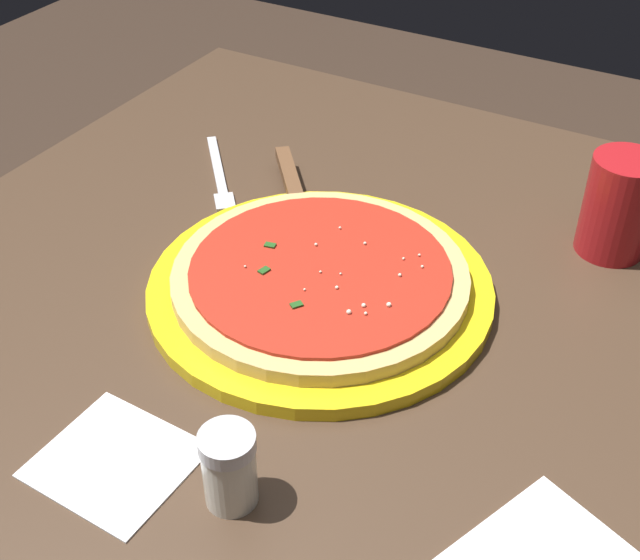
{
  "coord_description": "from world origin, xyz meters",
  "views": [
    {
      "loc": [
        -0.61,
        -0.37,
        1.33
      ],
      "look_at": [
        -0.0,
        -0.02,
        0.78
      ],
      "focal_mm": 47.48,
      "sensor_mm": 36.0,
      "label": 1
    }
  ],
  "objects_px": {
    "pizza": "(320,276)",
    "cup_tall_drink": "(618,206)",
    "napkin_folded_right": "(115,461)",
    "parmesan_shaker": "(229,468)",
    "pizza_server": "(295,195)",
    "serving_plate": "(320,289)",
    "fork": "(219,176)"
  },
  "relations": [
    {
      "from": "serving_plate",
      "to": "pizza_server",
      "type": "xyz_separation_m",
      "value": [
        0.13,
        0.11,
        0.01
      ]
    },
    {
      "from": "cup_tall_drink",
      "to": "serving_plate",
      "type": "bearing_deg",
      "value": 133.95
    },
    {
      "from": "pizza",
      "to": "cup_tall_drink",
      "type": "relative_size",
      "value": 2.67
    },
    {
      "from": "cup_tall_drink",
      "to": "parmesan_shaker",
      "type": "relative_size",
      "value": 1.59
    },
    {
      "from": "serving_plate",
      "to": "pizza_server",
      "type": "bearing_deg",
      "value": 39.98
    },
    {
      "from": "pizza",
      "to": "napkin_folded_right",
      "type": "relative_size",
      "value": 2.49
    },
    {
      "from": "cup_tall_drink",
      "to": "parmesan_shaker",
      "type": "bearing_deg",
      "value": 160.65
    },
    {
      "from": "serving_plate",
      "to": "fork",
      "type": "xyz_separation_m",
      "value": [
        0.15,
        0.23,
        -0.01
      ]
    },
    {
      "from": "pizza",
      "to": "parmesan_shaker",
      "type": "relative_size",
      "value": 4.25
    },
    {
      "from": "pizza_server",
      "to": "parmesan_shaker",
      "type": "distance_m",
      "value": 0.44
    },
    {
      "from": "napkin_folded_right",
      "to": "pizza_server",
      "type": "bearing_deg",
      "value": 9.58
    },
    {
      "from": "serving_plate",
      "to": "parmesan_shaker",
      "type": "relative_size",
      "value": 4.97
    },
    {
      "from": "pizza",
      "to": "parmesan_shaker",
      "type": "bearing_deg",
      "value": -165.55
    },
    {
      "from": "cup_tall_drink",
      "to": "fork",
      "type": "bearing_deg",
      "value": 100.85
    },
    {
      "from": "cup_tall_drink",
      "to": "parmesan_shaker",
      "type": "distance_m",
      "value": 0.54
    },
    {
      "from": "napkin_folded_right",
      "to": "parmesan_shaker",
      "type": "xyz_separation_m",
      "value": [
        0.02,
        -0.11,
        0.04
      ]
    },
    {
      "from": "parmesan_shaker",
      "to": "pizza_server",
      "type": "bearing_deg",
      "value": 24.16
    },
    {
      "from": "pizza",
      "to": "cup_tall_drink",
      "type": "bearing_deg",
      "value": -46.05
    },
    {
      "from": "napkin_folded_right",
      "to": "parmesan_shaker",
      "type": "bearing_deg",
      "value": -80.21
    },
    {
      "from": "pizza_server",
      "to": "cup_tall_drink",
      "type": "xyz_separation_m",
      "value": [
        0.11,
        -0.36,
        0.04
      ]
    },
    {
      "from": "serving_plate",
      "to": "pizza",
      "type": "distance_m",
      "value": 0.02
    },
    {
      "from": "pizza_server",
      "to": "serving_plate",
      "type": "bearing_deg",
      "value": -140.02
    },
    {
      "from": "parmesan_shaker",
      "to": "pizza",
      "type": "bearing_deg",
      "value": 14.45
    },
    {
      "from": "serving_plate",
      "to": "parmesan_shaker",
      "type": "distance_m",
      "value": 0.28
    },
    {
      "from": "parmesan_shaker",
      "to": "cup_tall_drink",
      "type": "bearing_deg",
      "value": -19.35
    },
    {
      "from": "fork",
      "to": "cup_tall_drink",
      "type": "bearing_deg",
      "value": -79.15
    },
    {
      "from": "serving_plate",
      "to": "fork",
      "type": "relative_size",
      "value": 2.42
    },
    {
      "from": "cup_tall_drink",
      "to": "pizza_server",
      "type": "bearing_deg",
      "value": 106.63
    },
    {
      "from": "cup_tall_drink",
      "to": "napkin_folded_right",
      "type": "bearing_deg",
      "value": 151.39
    },
    {
      "from": "serving_plate",
      "to": "pizza_server",
      "type": "height_order",
      "value": "pizza_server"
    },
    {
      "from": "serving_plate",
      "to": "pizza_server",
      "type": "relative_size",
      "value": 1.87
    },
    {
      "from": "napkin_folded_right",
      "to": "cup_tall_drink",
      "type": "bearing_deg",
      "value": -28.61
    }
  ]
}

